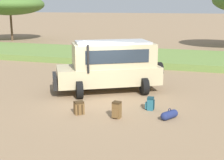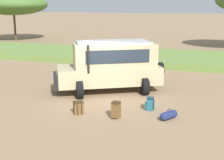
{
  "view_description": "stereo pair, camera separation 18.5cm",
  "coord_description": "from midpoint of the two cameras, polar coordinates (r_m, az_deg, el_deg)",
  "views": [
    {
      "loc": [
        4.58,
        -12.64,
        4.09
      ],
      "look_at": [
        0.7,
        -0.36,
        1.0
      ],
      "focal_mm": 50.0,
      "sensor_mm": 36.0,
      "label": 1
    },
    {
      "loc": [
        4.76,
        -12.58,
        4.09
      ],
      "look_at": [
        0.7,
        -0.36,
        1.0
      ],
      "focal_mm": 50.0,
      "sensor_mm": 36.0,
      "label": 2
    }
  ],
  "objects": [
    {
      "name": "ground_plane",
      "position": [
        14.06,
        -1.88,
        -3.43
      ],
      "size": [
        320.0,
        320.0,
        0.0
      ],
      "primitive_type": "plane",
      "color": "#8C7051"
    },
    {
      "name": "backpack_beside_front_wheel",
      "position": [
        11.61,
        1.17,
        -5.53
      ],
      "size": [
        0.33,
        0.39,
        0.63
      ],
      "color": "brown",
      "rests_on": "ground_plane"
    },
    {
      "name": "acacia_tree_far_left",
      "position": [
        39.06,
        -17.47,
        13.03
      ],
      "size": [
        7.8,
        8.28,
        5.41
      ],
      "color": "brown",
      "rests_on": "ground_plane"
    },
    {
      "name": "duffel_bag_low_black_case",
      "position": [
        11.75,
        10.77,
        -6.32
      ],
      "size": [
        0.58,
        0.75,
        0.41
      ],
      "color": "navy",
      "rests_on": "ground_plane"
    },
    {
      "name": "backpack_cluster_center",
      "position": [
        12.11,
        -5.73,
        -5.06
      ],
      "size": [
        0.46,
        0.47,
        0.51
      ],
      "color": "brown",
      "rests_on": "ground_plane"
    },
    {
      "name": "safari_vehicle",
      "position": [
        15.01,
        0.2,
        2.76
      ],
      "size": [
        5.31,
        4.06,
        2.44
      ],
      "color": "tan",
      "rests_on": "ground_plane"
    },
    {
      "name": "grass_bank",
      "position": [
        24.24,
        7.02,
        4.2
      ],
      "size": [
        120.0,
        7.0,
        0.44
      ],
      "color": "olive",
      "rests_on": "ground_plane"
    },
    {
      "name": "backpack_near_rear_wheel",
      "position": [
        12.62,
        7.35,
        -4.35
      ],
      "size": [
        0.38,
        0.35,
        0.51
      ],
      "color": "#235B6B",
      "rests_on": "ground_plane"
    }
  ]
}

